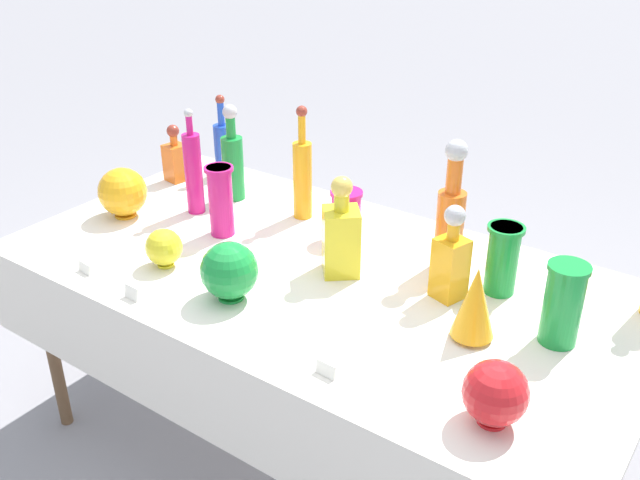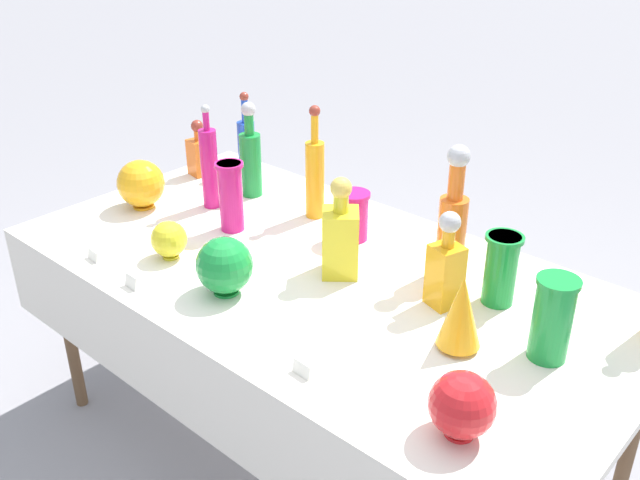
% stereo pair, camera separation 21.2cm
% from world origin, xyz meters
% --- Properties ---
extents(ground_plane, '(40.00, 40.00, 0.00)m').
position_xyz_m(ground_plane, '(0.00, 0.00, 0.00)').
color(ground_plane, gray).
extents(display_table, '(1.95, 1.02, 0.76)m').
position_xyz_m(display_table, '(0.00, -0.04, 0.70)').
color(display_table, white).
rests_on(display_table, ground).
extents(tall_bottle_0, '(0.07, 0.07, 0.32)m').
position_xyz_m(tall_bottle_0, '(-0.75, 0.40, 0.88)').
color(tall_bottle_0, blue).
rests_on(tall_bottle_0, display_table).
extents(tall_bottle_1, '(0.06, 0.06, 0.38)m').
position_xyz_m(tall_bottle_1, '(-0.60, 0.09, 0.91)').
color(tall_bottle_1, '#C61972').
rests_on(tall_bottle_1, display_table).
extents(tall_bottle_3, '(0.08, 0.08, 0.41)m').
position_xyz_m(tall_bottle_3, '(0.31, 0.23, 0.93)').
color(tall_bottle_3, orange).
rests_on(tall_bottle_3, display_table).
extents(tall_bottle_4, '(0.08, 0.08, 0.35)m').
position_xyz_m(tall_bottle_4, '(-0.56, 0.25, 0.90)').
color(tall_bottle_4, '#198C38').
rests_on(tall_bottle_4, display_table).
extents(tall_bottle_5, '(0.07, 0.07, 0.40)m').
position_xyz_m(tall_bottle_5, '(-0.26, 0.27, 0.91)').
color(tall_bottle_5, orange).
rests_on(tall_bottle_5, display_table).
extents(square_decanter_0, '(0.15, 0.15, 0.31)m').
position_xyz_m(square_decanter_0, '(0.06, 0.02, 0.88)').
color(square_decanter_0, yellow).
rests_on(square_decanter_0, display_table).
extents(square_decanter_1, '(0.10, 0.10, 0.28)m').
position_xyz_m(square_decanter_1, '(0.39, 0.08, 0.88)').
color(square_decanter_1, orange).
rests_on(square_decanter_1, display_table).
extents(square_decanter_2, '(0.09, 0.09, 0.22)m').
position_xyz_m(square_decanter_2, '(-0.86, 0.25, 0.85)').
color(square_decanter_2, orange).
rests_on(square_decanter_2, display_table).
extents(slender_vase_0, '(0.11, 0.11, 0.21)m').
position_xyz_m(slender_vase_0, '(0.49, 0.19, 0.87)').
color(slender_vase_0, '#198C38').
rests_on(slender_vase_0, display_table).
extents(slender_vase_1, '(0.11, 0.11, 0.16)m').
position_xyz_m(slender_vase_1, '(-0.06, 0.23, 0.85)').
color(slender_vase_1, '#C61972').
rests_on(slender_vase_1, display_table).
extents(slender_vase_2, '(0.11, 0.11, 0.22)m').
position_xyz_m(slender_vase_2, '(0.71, 0.05, 0.88)').
color(slender_vase_2, '#198C38').
rests_on(slender_vase_2, display_table).
extents(slender_vase_3, '(0.10, 0.10, 0.24)m').
position_xyz_m(slender_vase_3, '(-0.40, 0.01, 0.89)').
color(slender_vase_3, '#C61972').
rests_on(slender_vase_3, display_table).
extents(fluted_vase_0, '(0.11, 0.11, 0.21)m').
position_xyz_m(fluted_vase_0, '(0.53, -0.07, 0.87)').
color(fluted_vase_0, orange).
rests_on(fluted_vase_0, display_table).
extents(round_bowl_0, '(0.17, 0.17, 0.18)m').
position_xyz_m(round_bowl_0, '(-0.77, -0.09, 0.85)').
color(round_bowl_0, orange).
rests_on(round_bowl_0, display_table).
extents(round_bowl_1, '(0.11, 0.11, 0.12)m').
position_xyz_m(round_bowl_1, '(-0.40, -0.26, 0.82)').
color(round_bowl_1, yellow).
rests_on(round_bowl_1, display_table).
extents(round_bowl_2, '(0.16, 0.16, 0.17)m').
position_xyz_m(round_bowl_2, '(-0.11, -0.28, 0.85)').
color(round_bowl_2, '#198C38').
rests_on(round_bowl_2, display_table).
extents(round_bowl_3, '(0.15, 0.15, 0.15)m').
position_xyz_m(round_bowl_3, '(0.70, -0.33, 0.84)').
color(round_bowl_3, red).
rests_on(round_bowl_3, display_table).
extents(price_tag_left, '(0.06, 0.02, 0.04)m').
position_xyz_m(price_tag_left, '(0.31, -0.41, 0.78)').
color(price_tag_left, white).
rests_on(price_tag_left, display_table).
extents(price_tag_center, '(0.05, 0.02, 0.04)m').
position_xyz_m(price_tag_center, '(-0.34, -0.44, 0.78)').
color(price_tag_center, white).
rests_on(price_tag_center, display_table).
extents(price_tag_right, '(0.06, 0.02, 0.03)m').
position_xyz_m(price_tag_right, '(-0.56, -0.43, 0.78)').
color(price_tag_right, white).
rests_on(price_tag_right, display_table).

